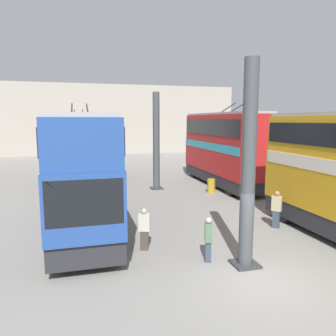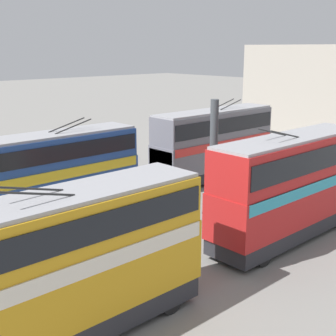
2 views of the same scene
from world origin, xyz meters
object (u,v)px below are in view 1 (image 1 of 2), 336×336
at_px(person_by_right_row, 144,228).
at_px(oil_drum, 211,186).
at_px(person_aisle_foreground, 208,238).
at_px(person_by_left_row, 276,208).
at_px(bus_right_near, 82,165).
at_px(bus_left_far, 223,145).
at_px(bus_right_far, 80,143).

distance_m(person_by_right_row, oil_drum, 10.57).
xyz_separation_m(person_by_right_row, person_aisle_foreground, (-1.57, -1.93, -0.02)).
bearing_deg(person_by_left_row, bus_right_near, -58.00).
distance_m(bus_left_far, person_aisle_foreground, 14.03).
height_order(bus_left_far, bus_right_near, bus_left_far).
bearing_deg(person_aisle_foreground, bus_right_far, 121.64).
relative_size(bus_right_near, person_by_left_row, 5.96).
relative_size(bus_right_near, person_by_right_row, 6.30).
relative_size(bus_right_near, bus_right_far, 0.95).
height_order(person_aisle_foreground, person_by_left_row, person_by_left_row).
relative_size(person_by_left_row, oil_drum, 1.82).
bearing_deg(person_aisle_foreground, bus_right_near, 149.45).
bearing_deg(oil_drum, bus_right_near, 122.24).
distance_m(bus_right_near, bus_right_far, 13.34).
relative_size(bus_right_near, oil_drum, 10.84).
height_order(bus_left_far, person_by_right_row, bus_left_far).
height_order(person_by_right_row, person_aisle_foreground, person_by_right_row).
bearing_deg(bus_right_near, oil_drum, -57.76).
height_order(bus_right_far, oil_drum, bus_right_far).
height_order(bus_right_far, person_aisle_foreground, bus_right_far).
distance_m(bus_left_far, person_by_left_row, 10.27).
distance_m(bus_right_far, person_by_right_row, 16.81).
height_order(person_by_right_row, person_by_left_row, person_by_left_row).
bearing_deg(bus_right_far, oil_drum, -133.72).
distance_m(bus_right_near, person_aisle_foreground, 6.60).
bearing_deg(person_by_left_row, oil_drum, -133.09).
distance_m(bus_left_far, bus_right_near, 12.80).
bearing_deg(person_aisle_foreground, person_by_left_row, 49.13).
distance_m(person_by_right_row, person_aisle_foreground, 2.48).
xyz_separation_m(person_aisle_foreground, person_by_left_row, (2.51, -4.33, 0.08)).
distance_m(bus_right_near, oil_drum, 10.23).
distance_m(bus_left_far, person_by_right_row, 13.71).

